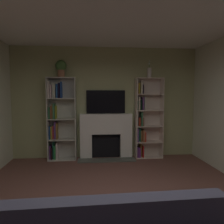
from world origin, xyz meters
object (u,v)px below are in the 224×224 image
fireplace (106,135)px  bookshelf_right (145,120)px  bookshelf_left (59,118)px  tv (106,102)px  vase_with_flowers (149,72)px  potted_plant (61,67)px

fireplace → bookshelf_right: size_ratio=0.69×
bookshelf_left → bookshelf_right: size_ratio=1.00×
fireplace → tv: bearing=90.0°
vase_with_flowers → bookshelf_right: bearing=161.0°
fireplace → potted_plant: size_ratio=3.39×
tv → bookshelf_right: 1.11m
bookshelf_right → vase_with_flowers: 1.22m
fireplace → bookshelf_left: bookshelf_left is taller
fireplace → bookshelf_left: bearing=-180.0°
bookshelf_right → vase_with_flowers: bearing=-19.0°
bookshelf_left → fireplace: bearing=0.0°
fireplace → bookshelf_left: 1.26m
tv → bookshelf_right: (1.00, -0.09, -0.46)m
bookshelf_left → bookshelf_right: 2.19m
tv → potted_plant: (-1.10, -0.12, 0.85)m
bookshelf_left → potted_plant: 1.25m
bookshelf_right → potted_plant: (-2.10, -0.03, 1.31)m
potted_plant → vase_with_flowers: size_ratio=0.96×
potted_plant → fireplace: bearing=1.7°
bookshelf_right → vase_with_flowers: size_ratio=4.68×
vase_with_flowers → fireplace: bearing=178.3°
vase_with_flowers → bookshelf_left: bearing=179.2°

